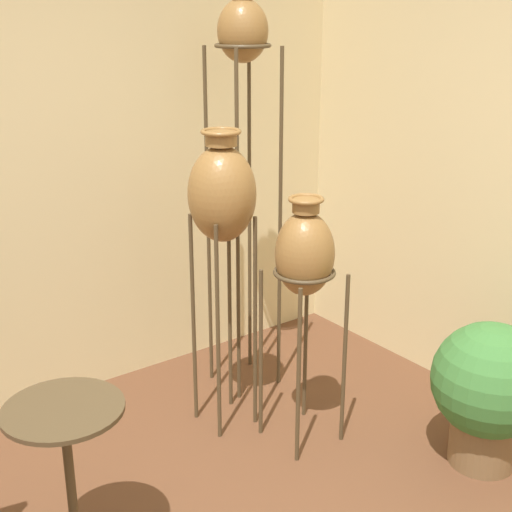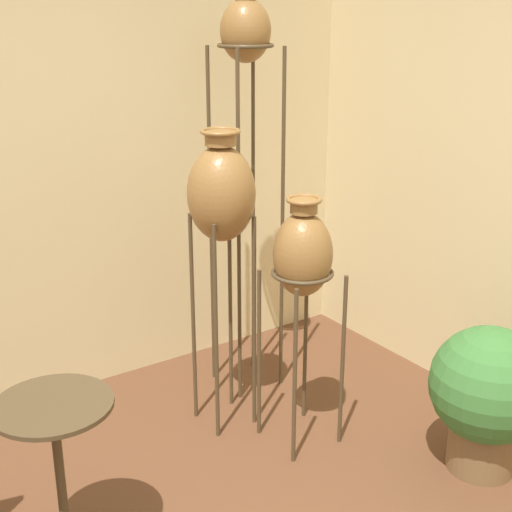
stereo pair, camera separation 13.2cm
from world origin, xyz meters
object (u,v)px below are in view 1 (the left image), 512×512
object	(u,v)px
potted_plant	(489,388)
vase_stand_medium	(222,197)
side_table	(68,455)
vase_stand_short	(305,257)
vase_stand_tall	(243,53)

from	to	relation	value
potted_plant	vase_stand_medium	bearing A→B (deg)	126.76
vase_stand_medium	potted_plant	xyz separation A→B (m)	(0.76, -1.02, -0.81)
side_table	potted_plant	world-z (taller)	side_table
vase_stand_medium	side_table	bearing A→B (deg)	-153.23
vase_stand_short	vase_stand_tall	bearing A→B (deg)	80.24
vase_stand_tall	side_table	world-z (taller)	vase_stand_tall
vase_stand_medium	side_table	world-z (taller)	vase_stand_medium
vase_stand_medium	side_table	distance (m)	1.36
vase_stand_tall	potted_plant	xyz separation A→B (m)	(0.44, -1.30, -1.43)
vase_stand_short	potted_plant	bearing A→B (deg)	-50.83
vase_stand_tall	vase_stand_short	xyz separation A→B (m)	(-0.11, -0.63, -0.87)
vase_stand_medium	potted_plant	size ratio (longest dim) A/B	2.15
vase_stand_short	side_table	bearing A→B (deg)	-172.06
side_table	potted_plant	xyz separation A→B (m)	(1.81, -0.50, -0.12)
vase_stand_medium	vase_stand_tall	bearing A→B (deg)	40.63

